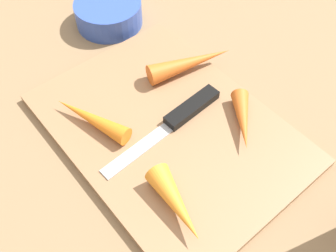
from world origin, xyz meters
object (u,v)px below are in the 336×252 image
object	(u,v)px
cutting_board	(168,129)
small_bowl	(109,13)
carrot_longest	(191,63)
carrot_shortest	(243,120)
knife	(185,113)
carrot_long	(91,118)
carrot_short	(177,204)

from	to	relation	value
cutting_board	small_bowl	xyz separation A→B (m)	(-0.25, 0.07, 0.01)
carrot_longest	carrot_shortest	distance (m)	0.13
knife	carrot_longest	world-z (taller)	carrot_longest
small_bowl	carrot_long	bearing A→B (deg)	-40.14
knife	carrot_longest	size ratio (longest dim) A/B	1.50
carrot_long	small_bowl	xyz separation A→B (m)	(-0.18, 0.15, -0.00)
knife	carrot_longest	xyz separation A→B (m)	(-0.06, 0.06, 0.01)
knife	carrot_long	size ratio (longest dim) A/B	1.70
carrot_shortest	small_bowl	world-z (taller)	small_bowl
cutting_board	carrot_shortest	distance (m)	0.10
carrot_long	small_bowl	bearing A→B (deg)	-58.47
carrot_long	small_bowl	size ratio (longest dim) A/B	1.03
cutting_board	carrot_short	xyz separation A→B (m)	(0.10, -0.07, 0.02)
cutting_board	carrot_shortest	world-z (taller)	carrot_shortest
cutting_board	knife	xyz separation A→B (m)	(0.00, 0.03, 0.01)
small_bowl	cutting_board	bearing A→B (deg)	-16.42
carrot_long	cutting_board	bearing A→B (deg)	-150.25
cutting_board	carrot_long	distance (m)	0.11
carrot_longest	carrot_long	distance (m)	0.17
knife	carrot_long	bearing A→B (deg)	-36.25
carrot_shortest	small_bowl	xyz separation A→B (m)	(-0.31, -0.00, -0.00)
carrot_longest	carrot_long	xyz separation A→B (m)	(-0.01, -0.17, -0.00)
knife	carrot_shortest	world-z (taller)	carrot_shortest
knife	carrot_long	distance (m)	0.13
carrot_shortest	small_bowl	size ratio (longest dim) A/B	0.79
knife	carrot_short	distance (m)	0.14
carrot_shortest	cutting_board	bearing A→B (deg)	-88.80
knife	small_bowl	bearing A→B (deg)	-102.96
carrot_longest	knife	bearing A→B (deg)	-120.80
carrot_shortest	carrot_short	world-z (taller)	carrot_short
knife	carrot_longest	bearing A→B (deg)	-139.68
cutting_board	carrot_longest	world-z (taller)	carrot_longest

